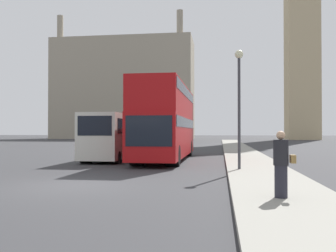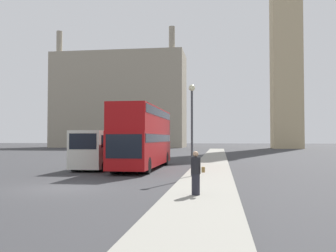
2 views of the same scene
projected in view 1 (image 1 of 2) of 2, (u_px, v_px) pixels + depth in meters
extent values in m
plane|color=#333335|center=(74.00, 186.00, 12.13)|extent=(300.00, 300.00, 0.00)
cube|color=gray|center=(276.00, 187.00, 11.25)|extent=(2.75, 120.00, 0.15)
cube|color=tan|center=(302.00, 28.00, 78.43)|extent=(6.30, 6.30, 47.00)
cube|color=#9E937F|center=(124.00, 90.00, 89.40)|extent=(32.83, 11.71, 23.43)
cylinder|color=#9E937F|center=(60.00, 27.00, 86.61)|extent=(1.41, 1.41, 5.15)
cylinder|color=#9E937F|center=(180.00, 22.00, 82.73)|extent=(1.41, 1.41, 5.15)
cube|color=#A80F11|center=(166.00, 136.00, 22.75)|extent=(2.49, 11.25, 2.39)
cube|color=#A80F11|center=(166.00, 101.00, 22.78)|extent=(2.49, 11.02, 1.78)
cube|color=black|center=(166.00, 123.00, 22.76)|extent=(2.53, 10.80, 0.55)
cube|color=black|center=(166.00, 93.00, 22.79)|extent=(2.53, 10.57, 0.55)
cube|color=black|center=(149.00, 131.00, 17.17)|extent=(2.19, 0.03, 1.43)
cylinder|color=black|center=(138.00, 155.00, 18.96)|extent=(0.70, 1.08, 1.08)
cylinder|color=black|center=(173.00, 156.00, 18.71)|extent=(0.70, 1.08, 1.08)
cylinder|color=black|center=(162.00, 148.00, 26.76)|extent=(0.70, 1.08, 1.08)
cylinder|color=black|center=(187.00, 148.00, 26.51)|extent=(0.70, 1.08, 1.08)
cube|color=silver|center=(111.00, 136.00, 22.45)|extent=(2.18, 5.95, 2.59)
cube|color=black|center=(95.00, 126.00, 19.50)|extent=(1.85, 0.02, 1.04)
cube|color=black|center=(101.00, 126.00, 20.54)|extent=(2.21, 1.07, 0.83)
cylinder|color=black|center=(86.00, 157.00, 20.54)|extent=(0.54, 0.70, 0.70)
cylinder|color=black|center=(115.00, 157.00, 20.32)|extent=(0.54, 0.70, 0.70)
cylinder|color=black|center=(108.00, 153.00, 24.55)|extent=(0.54, 0.70, 0.70)
cylinder|color=black|center=(132.00, 153.00, 24.32)|extent=(0.54, 0.70, 0.70)
cylinder|color=#23232D|center=(281.00, 181.00, 9.09)|extent=(0.31, 0.31, 0.79)
cylinder|color=black|center=(281.00, 152.00, 9.09)|extent=(0.36, 0.36, 0.62)
sphere|color=tan|center=(281.00, 135.00, 9.10)|extent=(0.21, 0.21, 0.21)
cube|color=olive|center=(293.00, 159.00, 9.05)|extent=(0.12, 0.24, 0.20)
cylinder|color=#38383D|center=(239.00, 114.00, 16.03)|extent=(0.12, 0.12, 4.75)
sphere|color=beige|center=(239.00, 54.00, 16.07)|extent=(0.36, 0.36, 0.36)
cube|color=navy|center=(164.00, 140.00, 50.81)|extent=(1.77, 4.51, 0.81)
cube|color=black|center=(164.00, 135.00, 50.93)|extent=(1.59, 2.17, 0.59)
cylinder|color=black|center=(157.00, 142.00, 49.47)|extent=(0.39, 0.61, 0.61)
cylinder|color=black|center=(167.00, 142.00, 49.28)|extent=(0.39, 0.61, 0.61)
cylinder|color=black|center=(160.00, 142.00, 52.33)|extent=(0.39, 0.61, 0.61)
cylinder|color=black|center=(170.00, 142.00, 52.14)|extent=(0.39, 0.61, 0.61)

